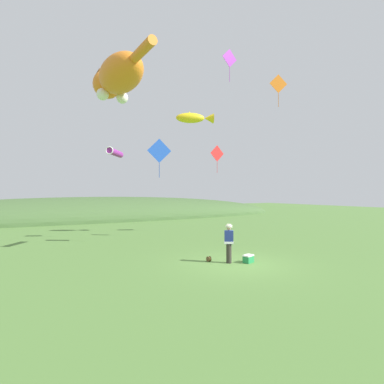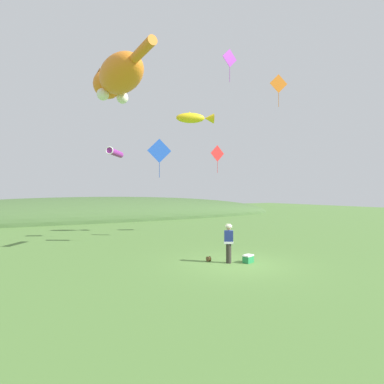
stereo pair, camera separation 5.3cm
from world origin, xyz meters
The scene contains 12 objects.
ground_plane centered at (0.00, 0.00, 0.00)m, with size 120.00×120.00×0.00m, color #517A38.
distant_hill_ridge centered at (0.00, 27.26, 0.00)m, with size 54.11×12.64×5.41m.
festival_attendant centered at (-0.16, 0.30, 0.95)m, with size 0.49×0.45×1.77m.
kite_spool centered at (-0.80, 1.01, 0.12)m, with size 0.14×0.24×0.24m.
picnic_cooler centered at (0.66, -0.08, 0.18)m, with size 0.57×0.46×0.36m.
kite_giant_cat centered at (-2.96, 8.67, 10.76)m, with size 2.69×8.71×2.64m.
kite_fish_windsock centered at (2.95, 8.83, 8.87)m, with size 2.93×1.88×0.88m.
kite_tube_streamer centered at (-3.83, 6.07, 5.47)m, with size 1.40×1.81×0.44m.
kite_diamond_red centered at (5.10, 8.93, 6.32)m, with size 1.31×0.09×2.21m.
kite_diamond_blue centered at (-1.09, 6.14, 5.76)m, with size 1.43×0.41×2.38m.
kite_diamond_violet centered at (2.75, 4.15, 11.51)m, with size 1.14×0.10×2.04m.
kite_diamond_orange centered at (6.10, 3.36, 10.28)m, with size 1.15×0.43×2.12m.
Camera 1 is at (-8.38, -10.73, 3.21)m, focal length 28.00 mm.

